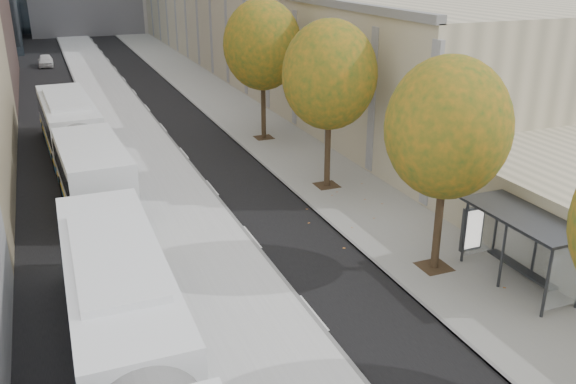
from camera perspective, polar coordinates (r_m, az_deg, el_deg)
bus_platform at (r=39.81m, az=-14.50°, el=5.31°), size 4.25×150.00×0.15m
sidewalk at (r=41.55m, az=-3.49°, el=6.56°), size 4.75×150.00×0.08m
building_tan at (r=71.61m, az=-2.41°, el=16.03°), size 18.00×92.00×8.00m
bus_shelter at (r=21.77m, az=21.55°, el=-3.02°), size 1.90×4.40×2.53m
tree_c at (r=20.92m, az=14.71°, el=5.79°), size 4.20×4.20×7.28m
tree_d at (r=28.40m, az=3.90°, el=10.85°), size 4.40×4.40×7.60m
tree_e at (r=36.56m, az=-2.41°, el=13.58°), size 4.60×4.60×7.92m
bus_far at (r=33.21m, az=-19.07°, el=4.47°), size 3.42×18.06×2.99m
distant_car at (r=67.62m, az=-21.74°, el=11.36°), size 1.51×3.54×1.19m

